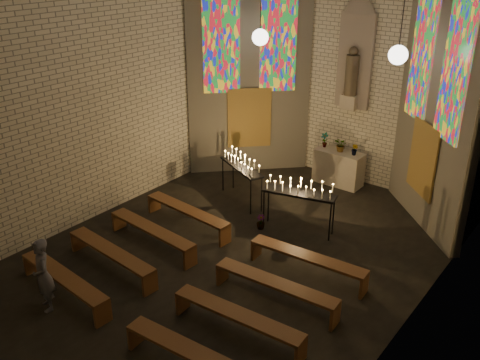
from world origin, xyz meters
name	(u,v)px	position (x,y,z in m)	size (l,w,h in m)	color
floor	(219,265)	(0.00, 0.00, 0.00)	(12.00, 12.00, 0.00)	black
room	(307,71)	(0.00, 3.37, 3.72)	(8.22, 12.43, 7.00)	beige
altar	(338,168)	(0.00, 5.45, 0.50)	(1.40, 0.60, 1.00)	beige
flower_vase_left	(325,140)	(-0.55, 5.52, 1.22)	(0.23, 0.16, 0.44)	#4C723F
flower_vase_center	(341,145)	(0.01, 5.47, 1.20)	(0.36, 0.32, 0.41)	#4C723F
flower_vase_right	(355,149)	(0.45, 5.45, 1.18)	(0.20, 0.16, 0.36)	#4C723F
aisle_flower_pot	(261,222)	(-0.23, 1.90, 0.18)	(0.21, 0.21, 0.37)	#4C723F
votive_stand_left	(242,164)	(-1.55, 2.84, 1.09)	(1.75, 1.10, 1.28)	black
votive_stand_right	(299,190)	(0.55, 2.37, 1.12)	(1.82, 0.86, 1.30)	black
pew_left_0	(187,212)	(-1.73, 0.87, 0.41)	(2.64, 0.55, 0.50)	#553218
pew_right_0	(307,259)	(1.73, 0.87, 0.41)	(2.64, 0.55, 0.50)	#553218
pew_left_1	(152,231)	(-1.73, -0.33, 0.41)	(2.64, 0.55, 0.50)	#553218
pew_right_1	(276,285)	(1.73, -0.33, 0.41)	(2.64, 0.55, 0.50)	#553218
pew_left_2	(111,253)	(-1.73, -1.53, 0.41)	(2.64, 0.55, 0.50)	#553218
pew_right_2	(238,317)	(1.73, -1.53, 0.41)	(2.64, 0.55, 0.50)	#553218
pew_left_3	(64,279)	(-1.73, -2.73, 0.41)	(2.64, 0.55, 0.50)	#553218
pew_right_3	(193,355)	(1.73, -2.73, 0.41)	(2.64, 0.55, 0.50)	#553218
visitor	(43,275)	(-1.69, -3.16, 0.75)	(0.55, 0.36, 1.51)	#4E4E58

